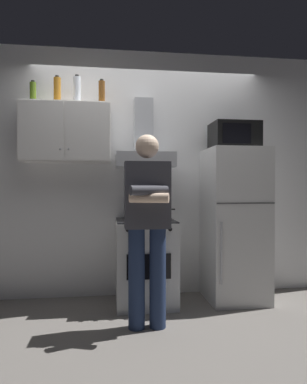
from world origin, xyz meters
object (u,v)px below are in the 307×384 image
upper_cabinet (67,133)px  cooking_pot (160,214)px  refrigerator (234,224)px  microwave (234,136)px  range_hood (144,149)px  bottle_vodka_clear (77,90)px  stove_oven (146,261)px  bottle_liquor_amber (57,90)px  bottle_olive_oil (33,93)px  bottle_beer_brown (102,93)px  person_standing (147,222)px

upper_cabinet → cooking_pot: 1.26m
refrigerator → microwave: 0.94m
range_hood → bottle_vodka_clear: bottle_vodka_clear is taller
upper_cabinet → stove_oven: size_ratio=1.03×
stove_oven → bottle_vodka_clear: 1.90m
cooking_pot → bottle_liquor_amber: 1.63m
bottle_olive_oil → bottle_beer_brown: 0.70m
bottle_beer_brown → microwave: bearing=-5.7°
stove_oven → upper_cabinet: bearing=171.1°
bottle_olive_oil → cooking_pot: bearing=-12.5°
bottle_beer_brown → stove_oven: bearing=-19.6°
bottle_vodka_clear → bottle_olive_oil: bottle_vodka_clear is taller
microwave → range_hood: bearing=173.5°
range_hood → bottle_liquor_amber: size_ratio=2.70×
range_hood → person_standing: bearing=-93.9°
person_standing → bottle_vodka_clear: 1.62m
bottle_vodka_clear → bottle_beer_brown: size_ratio=1.09×
refrigerator → cooking_pot: size_ratio=5.21×
upper_cabinet → refrigerator: bearing=-4.1°
upper_cabinet → refrigerator: (1.75, -0.12, -0.95)m
bottle_liquor_amber → range_hood: bearing=1.2°
bottle_liquor_amber → person_standing: bearing=-40.3°
microwave → person_standing: 1.45m
stove_oven → bottle_vodka_clear: size_ratio=2.91×
bottle_beer_brown → bottle_liquor_amber: bearing=-173.4°
bottle_liquor_amber → stove_oven: bearing=-6.9°
bottle_beer_brown → range_hood: bearing=-4.1°
refrigerator → bottle_beer_brown: 1.97m
upper_cabinet → range_hood: 0.81m
range_hood → microwave: size_ratio=1.56×
bottle_liquor_amber → bottle_beer_brown: (0.45, 0.05, -0.00)m
refrigerator → bottle_olive_oil: size_ratio=6.75×
bottle_vodka_clear → cooking_pot: bearing=-16.7°
upper_cabinet → stove_oven: 1.55m
range_hood → person_standing: range_hood is taller
stove_oven → microwave: (0.95, 0.02, 1.31)m
refrigerator → person_standing: (-1.00, -0.61, 0.10)m
upper_cabinet → bottle_olive_oil: size_ratio=3.80×
bottle_olive_oil → bottle_beer_brown: (0.70, -0.00, 0.02)m
upper_cabinet → microwave: upper_cabinet is taller
cooking_pot → bottle_beer_brown: 1.40m
cooking_pot → bottle_beer_brown: size_ratio=1.11×
cooking_pot → bottle_olive_oil: 1.79m
bottle_olive_oil → person_standing: bearing=-35.2°
microwave → bottle_vodka_clear: size_ratio=1.60×
refrigerator → bottle_vodka_clear: size_ratio=5.33×
upper_cabinet → bottle_beer_brown: size_ratio=3.26×
bottle_olive_oil → microwave: bearing=-3.9°
microwave → bottle_liquor_amber: 1.90m
bottle_vodka_clear → refrigerator: bearing=-4.4°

